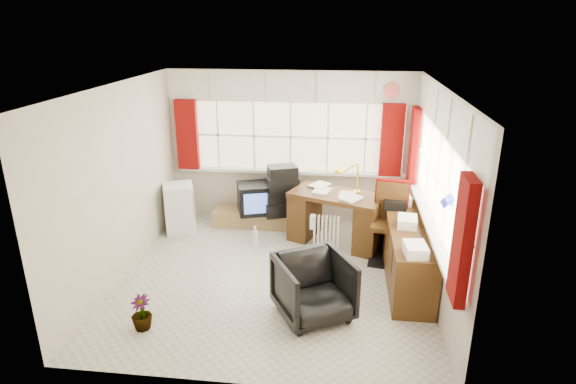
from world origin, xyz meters
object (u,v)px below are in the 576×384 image
object	(u,v)px
radiator	(326,238)
credenza	(407,251)
task_chair	(390,219)
desk	(336,216)
mini_fridge	(179,208)
tv_bench	(256,217)
crt_tv	(255,198)
desk_lamp	(358,172)
office_chair	(314,288)

from	to	relation	value
radiator	credenza	distance (m)	1.25
task_chair	desk	bearing A→B (deg)	150.71
mini_fridge	task_chair	bearing A→B (deg)	-9.91
desk	task_chair	xyz separation A→B (m)	(0.75, -0.42, 0.17)
tv_bench	crt_tv	bearing A→B (deg)	-88.19
desk	mini_fridge	world-z (taller)	desk
desk	radiator	distance (m)	0.43
task_chair	tv_bench	world-z (taller)	task_chair
desk	mini_fridge	size ratio (longest dim) A/B	1.97
desk_lamp	credenza	distance (m)	1.45
desk	office_chair	xyz separation A→B (m)	(-0.21, -1.98, -0.08)
crt_tv	mini_fridge	world-z (taller)	mini_fridge
task_chair	crt_tv	distance (m)	2.27
tv_bench	office_chair	bearing A→B (deg)	-65.84
desk	desk_lamp	xyz separation A→B (m)	(0.29, 0.10, 0.68)
credenza	desk	bearing A→B (deg)	133.96
task_chair	crt_tv	world-z (taller)	task_chair
mini_fridge	desk_lamp	bearing A→B (deg)	-1.00
task_chair	mini_fridge	size ratio (longest dim) A/B	1.48
office_chair	tv_bench	world-z (taller)	office_chair
desk	radiator	world-z (taller)	desk
task_chair	crt_tv	bearing A→B (deg)	157.14
desk	office_chair	distance (m)	1.99
credenza	mini_fridge	world-z (taller)	credenza
desk_lamp	task_chair	xyz separation A→B (m)	(0.46, -0.52, -0.51)
office_chair	radiator	world-z (taller)	office_chair
credenza	crt_tv	bearing A→B (deg)	147.79
radiator	credenza	bearing A→B (deg)	-29.97
task_chair	credenza	size ratio (longest dim) A/B	0.58
task_chair	office_chair	size ratio (longest dim) A/B	1.43
desk	credenza	world-z (taller)	credenza
desk	credenza	size ratio (longest dim) A/B	0.77
crt_tv	mini_fridge	xyz separation A→B (m)	(-1.17, -0.31, -0.10)
office_chair	radiator	xyz separation A→B (m)	(0.07, 1.62, -0.13)
task_chair	tv_bench	xyz separation A→B (m)	(-2.09, 0.97, -0.49)
tv_bench	desk_lamp	bearing A→B (deg)	-15.27
task_chair	credenza	distance (m)	0.63
radiator	credenza	world-z (taller)	credenza
desk_lamp	crt_tv	size ratio (longest dim) A/B	0.70
desk	desk_lamp	size ratio (longest dim) A/B	3.33
crt_tv	office_chair	bearing A→B (deg)	-65.14
tv_bench	credenza	bearing A→B (deg)	-33.70
task_chair	radiator	bearing A→B (deg)	175.78
desk_lamp	office_chair	size ratio (longest dim) A/B	0.57
office_chair	mini_fridge	xyz separation A→B (m)	(-2.30, 2.13, 0.03)
desk_lamp	tv_bench	size ratio (longest dim) A/B	0.33
office_chair	tv_bench	xyz separation A→B (m)	(-1.13, 2.52, -0.24)
credenza	tv_bench	xyz separation A→B (m)	(-2.28, 1.52, -0.26)
tv_bench	mini_fridge	bearing A→B (deg)	-161.29
credenza	crt_tv	world-z (taller)	credenza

